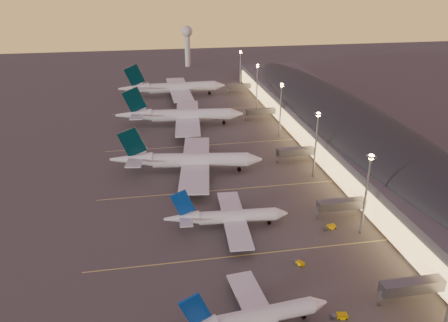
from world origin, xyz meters
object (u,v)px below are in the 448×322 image
baggage_tug_d (299,263)px  radar_tower (187,39)px  baggage_tug_c (330,227)px  airliner_narrow_north (227,217)px  airliner_wide_near (187,160)px  airliner_narrow_south (252,318)px  baggage_tug_b (340,316)px  airliner_wide_mid (180,115)px  airliner_wide_far (173,88)px

baggage_tug_d → radar_tower: bearing=147.0°
baggage_tug_d → baggage_tug_c: bearing=101.6°
airliner_narrow_north → airliner_wide_near: 43.30m
airliner_wide_near → airliner_narrow_north: bearing=-70.9°
radar_tower → baggage_tug_d: (2.58, -271.54, -21.43)m
airliner_wide_near → baggage_tug_c: bearing=-43.2°
airliner_narrow_south → baggage_tug_b: size_ratio=9.44×
airliner_wide_near → airliner_wide_mid: 57.04m
airliner_narrow_north → baggage_tug_d: size_ratio=11.42×
airliner_wide_mid → baggage_tug_b: airliner_wide_mid is taller
baggage_tug_b → baggage_tug_d: (-2.60, 20.71, -0.06)m
airliner_wide_mid → baggage_tug_d: size_ratio=19.18×
airliner_narrow_north → baggage_tug_b: airliner_narrow_north is taller
baggage_tug_d → airliner_narrow_north: bearing=-177.6°
airliner_narrow_north → radar_tower: (13.27, 249.69, 18.32)m
radar_tower → baggage_tug_b: bearing=-89.0°
airliner_wide_mid → baggage_tug_b: bearing=-74.9°
airliner_wide_near → baggage_tug_c: 62.94m
airliner_narrow_south → baggage_tug_d: bearing=43.0°
airliner_narrow_south → radar_tower: (15.56, 292.17, 18.52)m
airliner_narrow_south → airliner_wide_mid: bearing=85.7°
airliner_narrow_south → airliner_wide_far: bearing=85.2°
airliner_narrow_north → airliner_wide_near: bearing=104.1°
airliner_wide_near → baggage_tug_d: bearing=-61.3°
airliner_narrow_south → airliner_wide_near: airliner_wide_near is taller
airliner_narrow_south → airliner_narrow_north: bearing=81.2°
airliner_wide_near → baggage_tug_b: 89.22m
baggage_tug_c → radar_tower: bearing=79.9°
radar_tower → baggage_tug_c: size_ratio=7.92×
baggage_tug_b → baggage_tug_d: 20.87m
airliner_narrow_south → radar_tower: size_ratio=1.12×
airliner_wide_mid → radar_tower: 152.30m
airliner_wide_far → baggage_tug_d: 179.80m
airliner_narrow_north → airliner_wide_mid: airliner_wide_mid is taller
airliner_wide_near → baggage_tug_d: size_ratio=17.62×
baggage_tug_c → airliner_wide_near: bearing=114.5°
baggage_tug_d → airliner_wide_far: bearing=153.3°
airliner_wide_mid → airliner_narrow_north: bearing=-81.2°
airliner_narrow_south → airliner_wide_far: 199.12m
airliner_narrow_south → airliner_wide_mid: 142.03m
airliner_wide_near → airliner_wide_far: size_ratio=0.89×
airliner_narrow_south → baggage_tug_c: 49.04m
airliner_wide_far → radar_tower: (18.75, 93.08, 16.39)m
airliner_wide_near → radar_tower: (21.35, 207.18, 16.98)m
airliner_wide_near → airliner_wide_far: 114.13m
airliner_narrow_north → airliner_wide_far: (-5.48, 156.61, 1.93)m
airliner_wide_near → baggage_tug_b: size_ratio=15.42×
airliner_wide_near → radar_tower: size_ratio=1.83×
airliner_wide_far → baggage_tug_c: bearing=-78.5°
airliner_narrow_north → airliner_wide_near: airliner_wide_near is taller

